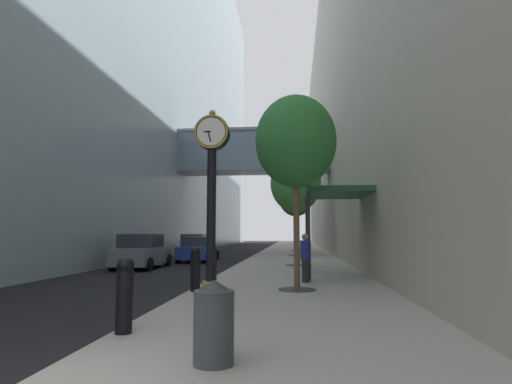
{
  "coord_description": "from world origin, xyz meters",
  "views": [
    {
      "loc": [
        3.09,
        -3.67,
        1.8
      ],
      "look_at": [
        0.88,
        18.76,
        4.08
      ],
      "focal_mm": 28.18,
      "sensor_mm": 36.0,
      "label": 1
    }
  ],
  "objects_px": {
    "bollard_third": "(196,268)",
    "trash_bin": "(214,321)",
    "street_tree_mid_far": "(296,197)",
    "pedestrian_walking": "(305,256)",
    "street_tree_far": "(296,204)",
    "car_silver_mid": "(196,246)",
    "street_tree_near": "(296,142)",
    "car_grey_near": "(142,252)",
    "bollard_fourth": "(213,262)",
    "bollard_nearest": "(125,293)",
    "street_tree_mid_near": "(296,184)",
    "street_clock": "(211,195)",
    "car_blue_far": "(199,249)"
  },
  "relations": [
    {
      "from": "street_tree_mid_near",
      "to": "pedestrian_walking",
      "type": "distance_m",
      "value": 7.7
    },
    {
      "from": "bollard_third",
      "to": "car_blue_far",
      "type": "bearing_deg",
      "value": 103.38
    },
    {
      "from": "bollard_fourth",
      "to": "street_tree_near",
      "type": "bearing_deg",
      "value": -32.48
    },
    {
      "from": "bollard_nearest",
      "to": "pedestrian_walking",
      "type": "distance_m",
      "value": 7.87
    },
    {
      "from": "street_clock",
      "to": "bollard_nearest",
      "type": "bearing_deg",
      "value": -107.31
    },
    {
      "from": "trash_bin",
      "to": "car_silver_mid",
      "type": "height_order",
      "value": "car_silver_mid"
    },
    {
      "from": "bollard_third",
      "to": "street_tree_near",
      "type": "distance_m",
      "value": 4.74
    },
    {
      "from": "bollard_third",
      "to": "trash_bin",
      "type": "relative_size",
      "value": 1.2
    },
    {
      "from": "bollard_fourth",
      "to": "bollard_third",
      "type": "bearing_deg",
      "value": -90.0
    },
    {
      "from": "street_tree_far",
      "to": "street_clock",
      "type": "bearing_deg",
      "value": -93.99
    },
    {
      "from": "bollard_third",
      "to": "street_tree_far",
      "type": "height_order",
      "value": "street_tree_far"
    },
    {
      "from": "bollard_nearest",
      "to": "car_blue_far",
      "type": "relative_size",
      "value": 0.28
    },
    {
      "from": "bollard_third",
      "to": "car_grey_near",
      "type": "xyz_separation_m",
      "value": [
        -4.85,
        8.33,
        0.03
      ]
    },
    {
      "from": "trash_bin",
      "to": "pedestrian_walking",
      "type": "xyz_separation_m",
      "value": [
        1.38,
        8.59,
        0.32
      ]
    },
    {
      "from": "car_silver_mid",
      "to": "pedestrian_walking",
      "type": "bearing_deg",
      "value": -64.19
    },
    {
      "from": "street_clock",
      "to": "street_tree_mid_far",
      "type": "distance_m",
      "value": 20.31
    },
    {
      "from": "street_tree_mid_far",
      "to": "street_tree_mid_near",
      "type": "bearing_deg",
      "value": -90.0
    },
    {
      "from": "car_grey_near",
      "to": "street_tree_near",
      "type": "bearing_deg",
      "value": -45.13
    },
    {
      "from": "bollard_third",
      "to": "street_tree_far",
      "type": "xyz_separation_m",
      "value": [
        2.88,
        26.89,
        3.72
      ]
    },
    {
      "from": "street_tree_mid_far",
      "to": "street_tree_far",
      "type": "height_order",
      "value": "street_tree_mid_far"
    },
    {
      "from": "street_clock",
      "to": "street_tree_mid_near",
      "type": "height_order",
      "value": "street_tree_mid_near"
    },
    {
      "from": "pedestrian_walking",
      "to": "car_blue_far",
      "type": "relative_size",
      "value": 0.36
    },
    {
      "from": "street_tree_near",
      "to": "car_silver_mid",
      "type": "height_order",
      "value": "street_tree_near"
    },
    {
      "from": "street_tree_near",
      "to": "car_grey_near",
      "type": "distance_m",
      "value": 11.56
    },
    {
      "from": "street_tree_mid_far",
      "to": "street_tree_far",
      "type": "distance_m",
      "value": 8.78
    },
    {
      "from": "bollard_nearest",
      "to": "bollard_fourth",
      "type": "height_order",
      "value": "same"
    },
    {
      "from": "street_tree_mid_far",
      "to": "pedestrian_walking",
      "type": "height_order",
      "value": "street_tree_mid_far"
    },
    {
      "from": "street_clock",
      "to": "car_blue_far",
      "type": "bearing_deg",
      "value": 104.72
    },
    {
      "from": "street_tree_near",
      "to": "trash_bin",
      "type": "relative_size",
      "value": 5.53
    },
    {
      "from": "car_blue_far",
      "to": "car_grey_near",
      "type": "bearing_deg",
      "value": -107.58
    },
    {
      "from": "street_tree_mid_near",
      "to": "car_blue_far",
      "type": "distance_m",
      "value": 8.19
    },
    {
      "from": "bollard_fourth",
      "to": "car_grey_near",
      "type": "xyz_separation_m",
      "value": [
        -4.85,
        5.93,
        0.03
      ]
    },
    {
      "from": "street_tree_near",
      "to": "car_grey_near",
      "type": "xyz_separation_m",
      "value": [
        -7.73,
        7.77,
        -3.69
      ]
    },
    {
      "from": "bollard_fourth",
      "to": "street_tree_far",
      "type": "xyz_separation_m",
      "value": [
        2.88,
        24.49,
        3.72
      ]
    },
    {
      "from": "street_clock",
      "to": "street_tree_far",
      "type": "relative_size",
      "value": 0.84
    },
    {
      "from": "bollard_nearest",
      "to": "pedestrian_walking",
      "type": "bearing_deg",
      "value": 66.18
    },
    {
      "from": "bollard_third",
      "to": "street_tree_mid_near",
      "type": "height_order",
      "value": "street_tree_mid_near"
    },
    {
      "from": "pedestrian_walking",
      "to": "bollard_fourth",
      "type": "bearing_deg",
      "value": -179.98
    },
    {
      "from": "car_silver_mid",
      "to": "street_tree_mid_far",
      "type": "bearing_deg",
      "value": -4.12
    },
    {
      "from": "street_tree_mid_far",
      "to": "pedestrian_walking",
      "type": "relative_size",
      "value": 3.53
    },
    {
      "from": "street_clock",
      "to": "bollard_nearest",
      "type": "height_order",
      "value": "street_clock"
    },
    {
      "from": "car_grey_near",
      "to": "bollard_third",
      "type": "bearing_deg",
      "value": -59.81
    },
    {
      "from": "bollard_fourth",
      "to": "car_blue_far",
      "type": "xyz_separation_m",
      "value": [
        -3.21,
        11.09,
        -0.04
      ]
    },
    {
      "from": "bollard_fourth",
      "to": "trash_bin",
      "type": "bearing_deg",
      "value": -78.16
    },
    {
      "from": "street_tree_near",
      "to": "car_silver_mid",
      "type": "xyz_separation_m",
      "value": [
        -7.57,
        18.1,
        -3.7
      ]
    },
    {
      "from": "street_tree_mid_far",
      "to": "car_silver_mid",
      "type": "height_order",
      "value": "street_tree_mid_far"
    },
    {
      "from": "street_tree_mid_far",
      "to": "street_tree_far",
      "type": "bearing_deg",
      "value": 90.0
    },
    {
      "from": "bollard_nearest",
      "to": "street_tree_mid_near",
      "type": "relative_size",
      "value": 0.22
    },
    {
      "from": "bollard_nearest",
      "to": "street_tree_near",
      "type": "relative_size",
      "value": 0.22
    },
    {
      "from": "street_clock",
      "to": "car_silver_mid",
      "type": "distance_m",
      "value": 21.49
    }
  ]
}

